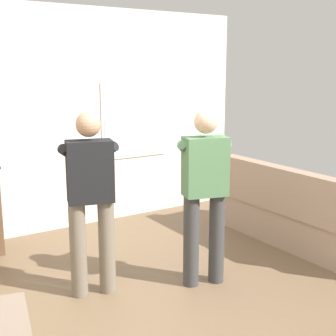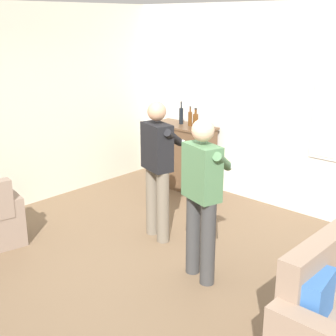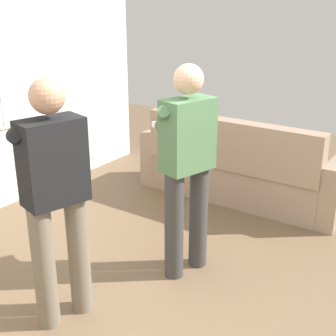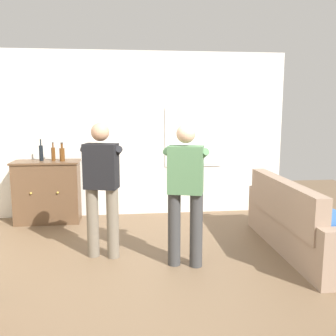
# 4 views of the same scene
# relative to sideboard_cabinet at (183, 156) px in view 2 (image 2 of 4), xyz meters

# --- Properties ---
(ground) EXTENTS (10.40, 10.40, 0.00)m
(ground) POSITION_rel_sideboard_cabinet_xyz_m (1.45, -2.30, -0.51)
(ground) COLOR brown
(wall_back_with_window) EXTENTS (5.20, 0.15, 2.80)m
(wall_back_with_window) POSITION_rel_sideboard_cabinet_xyz_m (1.48, 0.36, 0.89)
(wall_back_with_window) COLOR silver
(wall_back_with_window) RESTS_ON ground
(wall_side_left) EXTENTS (0.12, 5.20, 2.80)m
(wall_side_left) POSITION_rel_sideboard_cabinet_xyz_m (-1.21, -2.30, 0.89)
(wall_side_left) COLOR beige
(wall_side_left) RESTS_ON ground
(sideboard_cabinet) EXTENTS (1.06, 0.49, 1.01)m
(sideboard_cabinet) POSITION_rel_sideboard_cabinet_xyz_m (0.00, 0.00, 0.00)
(sideboard_cabinet) COLOR brown
(sideboard_cabinet) RESTS_ON ground
(bottle_wine_green) EXTENTS (0.06, 0.06, 0.30)m
(bottle_wine_green) POSITION_rel_sideboard_cabinet_xyz_m (0.12, 0.03, 0.62)
(bottle_wine_green) COLOR #593314
(bottle_wine_green) RESTS_ON sideboard_cabinet
(bottle_liquor_amber) EXTENTS (0.07, 0.07, 0.35)m
(bottle_liquor_amber) POSITION_rel_sideboard_cabinet_xyz_m (-0.08, 0.04, 0.64)
(bottle_liquor_amber) COLOR black
(bottle_liquor_amber) RESTS_ON sideboard_cabinet
(bottle_spirits_clear) EXTENTS (0.08, 0.08, 0.30)m
(bottle_spirits_clear) POSITION_rel_sideboard_cabinet_xyz_m (0.26, -0.02, 0.62)
(bottle_spirits_clear) COLOR #593314
(bottle_spirits_clear) RESTS_ON sideboard_cabinet
(person_standing_left) EXTENTS (0.54, 0.52, 1.68)m
(person_standing_left) POSITION_rel_sideboard_cabinet_xyz_m (0.98, -1.57, 0.43)
(person_standing_left) COLOR #6B6051
(person_standing_left) RESTS_ON ground
(person_standing_right) EXTENTS (0.54, 0.52, 1.68)m
(person_standing_right) POSITION_rel_sideboard_cabinet_xyz_m (1.96, -1.95, 0.43)
(person_standing_right) COLOR #383838
(person_standing_right) RESTS_ON ground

